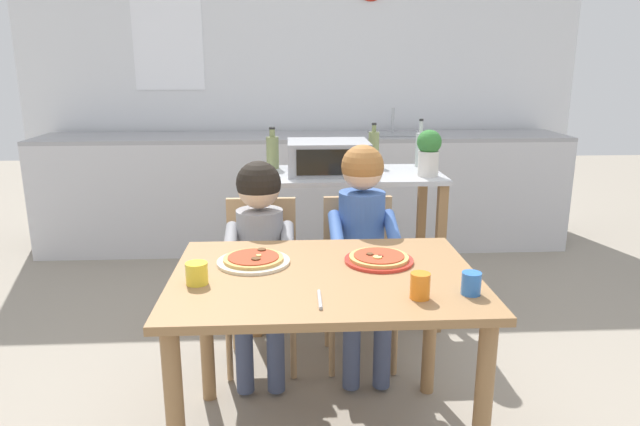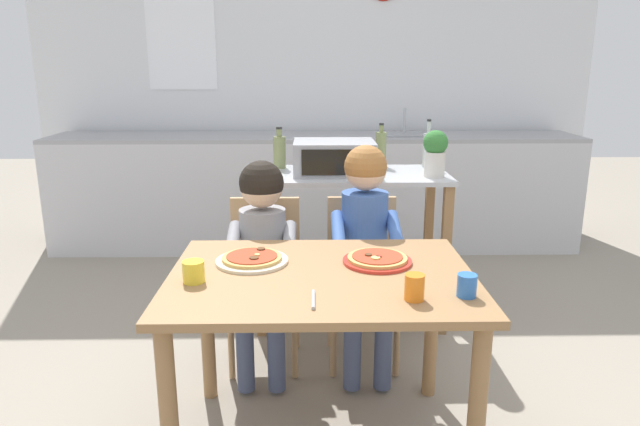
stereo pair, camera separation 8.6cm
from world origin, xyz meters
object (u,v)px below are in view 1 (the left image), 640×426
(toaster_oven, at_px, (328,157))
(drinking_cup_blue, at_px, (471,283))
(kitchen_island_cart, at_px, (344,223))
(bottle_dark_olive_oil, at_px, (420,148))
(dining_chair_left, at_px, (262,270))
(child_in_blue_striped_shirt, at_px, (363,231))
(dining_chair_right, at_px, (359,267))
(bottle_tall_green_wine, at_px, (374,148))
(potted_herb_plant, at_px, (429,151))
(drinking_cup_orange, at_px, (420,286))
(pizza_plate_cream, at_px, (254,260))
(pizza_plate_red_rimmed, at_px, (379,259))
(bottle_clear_vinegar, at_px, (273,151))
(drinking_cup_yellow, at_px, (197,273))
(dining_table, at_px, (325,302))
(child_in_grey_shirt, at_px, (259,239))
(serving_spoon, at_px, (320,299))

(toaster_oven, relative_size, drinking_cup_blue, 5.84)
(kitchen_island_cart, relative_size, bottle_dark_olive_oil, 3.87)
(dining_chair_left, relative_size, child_in_blue_striped_shirt, 0.75)
(kitchen_island_cart, height_order, dining_chair_right, kitchen_island_cart)
(toaster_oven, relative_size, child_in_blue_striped_shirt, 0.41)
(toaster_oven, bearing_deg, drinking_cup_blue, -74.75)
(bottle_tall_green_wine, bearing_deg, potted_herb_plant, -52.39)
(bottle_dark_olive_oil, relative_size, drinking_cup_orange, 3.23)
(dining_chair_left, xyz_separation_m, pizza_plate_cream, (0.00, -0.57, 0.25))
(pizza_plate_red_rimmed, xyz_separation_m, drinking_cup_blue, (0.26, -0.33, 0.03))
(bottle_clear_vinegar, height_order, drinking_cup_orange, bottle_clear_vinegar)
(pizza_plate_cream, relative_size, drinking_cup_blue, 3.66)
(pizza_plate_cream, bearing_deg, bottle_clear_vinegar, 87.76)
(toaster_oven, bearing_deg, pizza_plate_red_rimmed, -83.35)
(child_in_blue_striped_shirt, relative_size, drinking_cup_yellow, 14.00)
(pizza_plate_cream, bearing_deg, dining_chair_left, 90.02)
(child_in_blue_striped_shirt, height_order, pizza_plate_red_rimmed, child_in_blue_striped_shirt)
(bottle_clear_vinegar, bearing_deg, kitchen_island_cart, -22.67)
(potted_herb_plant, bearing_deg, drinking_cup_orange, -104.35)
(kitchen_island_cart, distance_m, pizza_plate_red_rimmed, 1.08)
(dining_chair_right, bearing_deg, dining_table, -107.12)
(bottle_dark_olive_oil, bearing_deg, drinking_cup_blue, -96.47)
(toaster_oven, height_order, drinking_cup_yellow, toaster_oven)
(drinking_cup_blue, bearing_deg, potted_herb_plant, 83.02)
(toaster_oven, bearing_deg, bottle_dark_olive_oil, 18.75)
(kitchen_island_cart, xyz_separation_m, drinking_cup_yellow, (-0.64, -1.26, 0.18))
(bottle_tall_green_wine, height_order, drinking_cup_yellow, bottle_tall_green_wine)
(potted_herb_plant, bearing_deg, dining_chair_left, -157.86)
(drinking_cup_blue, bearing_deg, toaster_oven, 105.25)
(pizza_plate_red_rimmed, bearing_deg, drinking_cup_blue, -52.35)
(bottle_clear_vinegar, relative_size, bottle_dark_olive_oil, 0.85)
(bottle_dark_olive_oil, bearing_deg, potted_herb_plant, -94.28)
(toaster_oven, height_order, drinking_cup_blue, toaster_oven)
(toaster_oven, distance_m, bottle_tall_green_wine, 0.36)
(toaster_oven, xyz_separation_m, child_in_grey_shirt, (-0.36, -0.59, -0.28))
(bottle_tall_green_wine, xyz_separation_m, dining_chair_right, (-0.16, -0.68, -0.50))
(dining_chair_right, bearing_deg, pizza_plate_cream, -129.78)
(dining_chair_right, height_order, pizza_plate_cream, dining_chair_right)
(bottle_dark_olive_oil, bearing_deg, dining_chair_right, -123.48)
(bottle_tall_green_wine, xyz_separation_m, drinking_cup_orange, (-0.08, -1.63, -0.21))
(bottle_dark_olive_oil, height_order, drinking_cup_yellow, bottle_dark_olive_oil)
(dining_table, bearing_deg, bottle_clear_vinegar, 99.16)
(child_in_blue_striped_shirt, relative_size, serving_spoon, 7.73)
(drinking_cup_orange, bearing_deg, kitchen_island_cart, 94.31)
(potted_herb_plant, bearing_deg, bottle_clear_vinegar, 161.29)
(kitchen_island_cart, bearing_deg, pizza_plate_red_rimmed, -88.47)
(drinking_cup_yellow, relative_size, serving_spoon, 0.55)
(kitchen_island_cart, xyz_separation_m, pizza_plate_cream, (-0.45, -1.06, 0.15))
(child_in_blue_striped_shirt, xyz_separation_m, pizza_plate_red_rimmed, (-0.00, -0.48, 0.03))
(bottle_clear_vinegar, bearing_deg, bottle_dark_olive_oil, 0.90)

